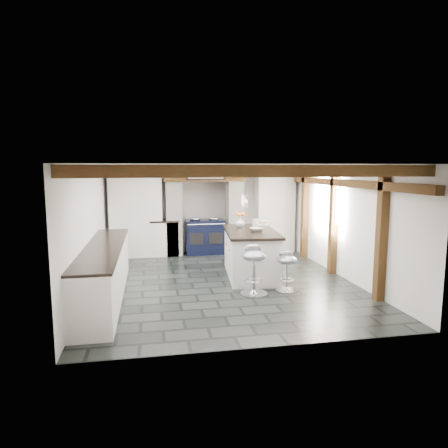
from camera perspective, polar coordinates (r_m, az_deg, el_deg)
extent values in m
plane|color=black|center=(8.05, -0.19, -8.19)|extent=(6.00, 6.00, 0.00)
plane|color=white|center=(10.75, -3.04, 2.17)|extent=(5.00, 0.00, 5.00)
plane|color=white|center=(7.76, -18.67, -0.53)|extent=(0.00, 6.00, 6.00)
plane|color=white|center=(8.60, 16.43, 0.37)|extent=(0.00, 6.00, 6.00)
plane|color=white|center=(7.72, -0.19, 8.41)|extent=(6.00, 6.00, 0.00)
cube|color=white|center=(10.40, -7.19, 0.81)|extent=(0.40, 0.60, 1.90)
cube|color=white|center=(10.61, 1.47, 1.01)|extent=(0.40, 0.60, 1.90)
cube|color=#503216|center=(10.40, -2.86, 6.61)|extent=(2.10, 0.65, 0.18)
cube|color=white|center=(10.39, -2.87, 7.47)|extent=(2.00, 0.60, 0.31)
cube|color=black|center=(10.08, -2.62, 6.91)|extent=(1.00, 0.03, 0.22)
cube|color=silver|center=(10.06, -2.61, 6.91)|extent=(0.90, 0.01, 0.14)
cube|color=white|center=(10.38, -12.44, 0.95)|extent=(1.30, 0.58, 2.00)
cube|color=white|center=(10.88, 7.15, 1.40)|extent=(1.00, 0.58, 2.00)
cube|color=white|center=(7.28, -16.73, -6.71)|extent=(0.60, 3.80, 0.88)
cube|color=black|center=(7.18, -16.87, -3.16)|extent=(0.64, 3.80, 0.04)
cube|color=white|center=(10.46, -8.51, -2.00)|extent=(0.70, 0.60, 0.88)
cube|color=black|center=(10.39, -8.56, 0.50)|extent=(0.74, 0.64, 0.04)
cube|color=#503216|center=(8.50, 16.16, 5.71)|extent=(0.15, 5.80, 0.14)
plane|color=white|center=(9.09, 14.71, 3.37)|extent=(0.00, 0.90, 0.90)
cube|color=#503216|center=(5.19, 4.97, 7.55)|extent=(5.00, 0.16, 0.16)
cube|color=#503216|center=(6.03, 2.77, 7.64)|extent=(5.00, 0.16, 0.16)
cube|color=#503216|center=(6.87, 1.10, 7.70)|extent=(5.00, 0.16, 0.16)
cube|color=#503216|center=(7.72, -0.19, 7.75)|extent=(5.00, 0.16, 0.16)
cube|color=#503216|center=(8.58, -1.23, 7.78)|extent=(5.00, 0.16, 0.16)
cube|color=#503216|center=(9.43, -2.08, 7.80)|extent=(5.00, 0.16, 0.16)
cube|color=#503216|center=(10.29, -2.79, 7.82)|extent=(5.00, 0.16, 0.16)
cube|color=#503216|center=(7.19, 21.60, -1.34)|extent=(0.15, 0.15, 2.30)
cube|color=#503216|center=(8.75, 15.37, 0.53)|extent=(0.15, 0.15, 2.30)
cube|color=#503216|center=(10.20, 11.47, 1.70)|extent=(0.15, 0.15, 2.30)
cylinder|color=black|center=(7.78, 3.15, 5.67)|extent=(0.01, 0.01, 0.56)
cylinder|color=white|center=(7.80, 3.14, 3.25)|extent=(0.09, 0.09, 0.22)
cylinder|color=black|center=(8.08, 3.00, 5.76)|extent=(0.01, 0.01, 0.56)
cylinder|color=white|center=(8.10, 2.98, 3.43)|extent=(0.09, 0.09, 0.22)
cylinder|color=black|center=(8.38, 2.86, 5.85)|extent=(0.01, 0.01, 0.56)
cylinder|color=white|center=(8.40, 2.84, 3.60)|extent=(0.09, 0.09, 0.22)
cube|color=black|center=(10.53, -2.79, -1.80)|extent=(1.00, 0.60, 0.90)
ellipsoid|color=silver|center=(10.43, -4.17, 0.76)|extent=(0.28, 0.28, 0.11)
ellipsoid|color=silver|center=(10.49, -1.45, 0.83)|extent=(0.28, 0.28, 0.11)
cylinder|color=silver|center=(10.16, -2.56, -0.05)|extent=(0.95, 0.03, 0.03)
cube|color=black|center=(10.21, -3.95, -2.12)|extent=(0.35, 0.02, 0.30)
cube|color=black|center=(10.27, -1.18, -2.04)|extent=(0.35, 0.02, 0.30)
cube|color=white|center=(8.37, 3.80, -4.34)|extent=(1.12, 1.95, 0.91)
cube|color=black|center=(8.28, 3.83, -1.08)|extent=(1.21, 2.04, 0.05)
imported|color=white|center=(8.75, 2.34, 0.25)|extent=(0.21, 0.21, 0.20)
ellipsoid|color=orange|center=(8.73, 2.35, 1.30)|extent=(0.21, 0.21, 0.12)
cylinder|color=white|center=(8.64, 4.52, 0.10)|extent=(0.12, 0.12, 0.19)
imported|color=white|center=(8.19, 4.66, -0.78)|extent=(0.30, 0.30, 0.07)
cylinder|color=white|center=(8.36, 5.55, -0.47)|extent=(0.05, 0.05, 0.10)
cylinder|color=white|center=(8.36, 5.55, -0.07)|extent=(0.23, 0.23, 0.02)
cylinder|color=tan|center=(8.35, 5.56, 0.23)|extent=(0.18, 0.18, 0.07)
cylinder|color=silver|center=(7.52, 8.90, -9.36)|extent=(0.40, 0.40, 0.03)
cone|color=silver|center=(7.51, 8.91, -9.06)|extent=(0.18, 0.18, 0.07)
cylinder|color=silver|center=(7.44, 8.95, -7.24)|extent=(0.05, 0.05, 0.50)
torus|color=silver|center=(7.46, 8.94, -7.85)|extent=(0.26, 0.26, 0.02)
ellipsoid|color=gray|center=(7.37, 9.00, -5.11)|extent=(0.45, 0.45, 0.16)
ellipsoid|color=gray|center=(7.44, 8.98, -4.26)|extent=(0.27, 0.17, 0.14)
cylinder|color=silver|center=(7.26, 4.29, -9.89)|extent=(0.49, 0.49, 0.03)
cone|color=silver|center=(7.25, 4.29, -9.52)|extent=(0.22, 0.22, 0.09)
cylinder|color=silver|center=(7.17, 4.32, -7.24)|extent=(0.06, 0.06, 0.61)
torus|color=silver|center=(7.19, 4.31, -8.01)|extent=(0.31, 0.31, 0.02)
ellipsoid|color=gray|center=(7.08, 4.35, -4.57)|extent=(0.46, 0.46, 0.20)
ellipsoid|color=gray|center=(7.16, 4.16, -3.52)|extent=(0.31, 0.13, 0.17)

